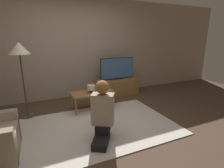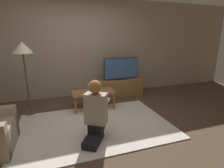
{
  "view_description": "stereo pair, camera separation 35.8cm",
  "coord_description": "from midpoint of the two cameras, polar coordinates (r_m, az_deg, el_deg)",
  "views": [
    {
      "loc": [
        -0.98,
        -2.75,
        1.61
      ],
      "look_at": [
        0.52,
        0.56,
        0.62
      ],
      "focal_mm": 28.0,
      "sensor_mm": 36.0,
      "label": 1
    },
    {
      "loc": [
        -0.65,
        -2.88,
        1.61
      ],
      "look_at": [
        0.52,
        0.56,
        0.62
      ],
      "focal_mm": 28.0,
      "sensor_mm": 36.0,
      "label": 2
    }
  ],
  "objects": [
    {
      "name": "floor_lamp",
      "position": [
        3.84,
        -24.74,
        9.2
      ],
      "size": [
        0.4,
        0.4,
        1.52
      ],
      "color": "#4C4233",
      "rests_on": "ground_plane"
    },
    {
      "name": "tv_stand",
      "position": [
        4.92,
        5.02,
        -1.13
      ],
      "size": [
        1.2,
        0.39,
        0.46
      ],
      "color": "olive",
      "rests_on": "ground_plane"
    },
    {
      "name": "rug",
      "position": [
        3.34,
        -2.3,
        -13.48
      ],
      "size": [
        2.75,
        1.83,
        0.02
      ],
      "color": "silver",
      "rests_on": "ground_plane"
    },
    {
      "name": "tv",
      "position": [
        4.8,
        5.15,
        4.99
      ],
      "size": [
        0.98,
        0.08,
        0.6
      ],
      "color": "black",
      "rests_on": "tv_stand"
    },
    {
      "name": "table_lamp",
      "position": [
        3.9,
        -4.0,
        -1.11
      ],
      "size": [
        0.18,
        0.18,
        0.17
      ],
      "color": "#4C3823",
      "rests_on": "coffee_table"
    },
    {
      "name": "ground_plane",
      "position": [
        3.34,
        -2.3,
        -13.6
      ],
      "size": [
        10.0,
        10.0,
        0.0
      ],
      "primitive_type": "plane",
      "color": "brown"
    },
    {
      "name": "person_kneeling",
      "position": [
        2.76,
        -1.6,
        -8.49
      ],
      "size": [
        0.63,
        0.8,
        0.97
      ],
      "rotation": [
        0.0,
        0.0,
        2.59
      ],
      "color": "black",
      "rests_on": "rug"
    },
    {
      "name": "coffee_table",
      "position": [
        3.96,
        -3.58,
        -3.1
      ],
      "size": [
        0.94,
        0.46,
        0.41
      ],
      "color": "olive",
      "rests_on": "ground_plane"
    },
    {
      "name": "wall_back",
      "position": [
        4.82,
        -9.11,
        11.35
      ],
      "size": [
        10.0,
        0.06,
        2.6
      ],
      "color": "tan",
      "rests_on": "ground_plane"
    }
  ]
}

